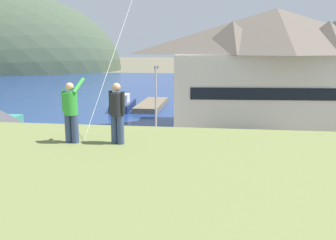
{
  "coord_description": "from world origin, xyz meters",
  "views": [
    {
      "loc": [
        4.49,
        -16.83,
        8.27
      ],
      "look_at": [
        1.06,
        9.0,
        3.06
      ],
      "focal_mm": 38.79,
      "sensor_mm": 36.0,
      "label": 1
    }
  ],
  "objects": [
    {
      "name": "ground_plane",
      "position": [
        0.0,
        0.0,
        0.0
      ],
      "size": [
        600.0,
        600.0,
        0.0
      ],
      "primitive_type": "plane",
      "color": "#66604C"
    },
    {
      "name": "harbor_lodge",
      "position": [
        10.32,
        21.39,
        6.47
      ],
      "size": [
        21.96,
        12.5,
        12.11
      ],
      "color": "beige",
      "rests_on": "ground"
    },
    {
      "name": "moored_boat_wharfside",
      "position": [
        -8.0,
        30.72,
        0.72
      ],
      "size": [
        3.01,
        7.79,
        2.16
      ],
      "color": "navy",
      "rests_on": "ground"
    },
    {
      "name": "bay_water",
      "position": [
        0.0,
        60.0,
        0.01
      ],
      "size": [
        360.0,
        84.0,
        0.03
      ],
      "primitive_type": "cube",
      "color": "navy",
      "rests_on": "ground"
    },
    {
      "name": "parking_light_pole",
      "position": [
        -0.09,
        10.56,
        4.03
      ],
      "size": [
        0.24,
        0.78,
        6.8
      ],
      "color": "#ADADB2",
      "rests_on": "parking_lot_pad"
    },
    {
      "name": "parked_car_front_row_end",
      "position": [
        8.59,
        5.41,
        1.06
      ],
      "size": [
        4.25,
        2.14,
        1.82
      ],
      "color": "navy",
      "rests_on": "parking_lot_pad"
    },
    {
      "name": "wharf_dock",
      "position": [
        -4.43,
        33.11,
        0.35
      ],
      "size": [
        3.2,
        11.22,
        0.7
      ],
      "color": "#70604C",
      "rests_on": "ground"
    },
    {
      "name": "parked_car_front_row_silver",
      "position": [
        3.45,
        7.58,
        1.06
      ],
      "size": [
        4.25,
        2.14,
        1.82
      ],
      "color": "#B28923",
      "rests_on": "parking_lot_pad"
    },
    {
      "name": "person_kite_flyer",
      "position": [
        0.4,
        -7.08,
        6.52
      ],
      "size": [
        0.6,
        0.62,
        1.86
      ],
      "color": "#384770",
      "rests_on": "grassy_hill_foreground"
    },
    {
      "name": "person_companion",
      "position": [
        1.73,
        -7.01,
        6.51
      ],
      "size": [
        0.51,
        0.4,
        1.74
      ],
      "color": "#384770",
      "rests_on": "grassy_hill_foreground"
    },
    {
      "name": "parked_car_corner_spot",
      "position": [
        5.71,
        0.42,
        1.06
      ],
      "size": [
        4.21,
        2.07,
        1.82
      ],
      "color": "#9EA3A8",
      "rests_on": "parking_lot_pad"
    },
    {
      "name": "parking_lot_pad",
      "position": [
        0.0,
        5.0,
        0.05
      ],
      "size": [
        40.0,
        20.0,
        0.1
      ],
      "primitive_type": "cube",
      "color": "gray",
      "rests_on": "ground"
    }
  ]
}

